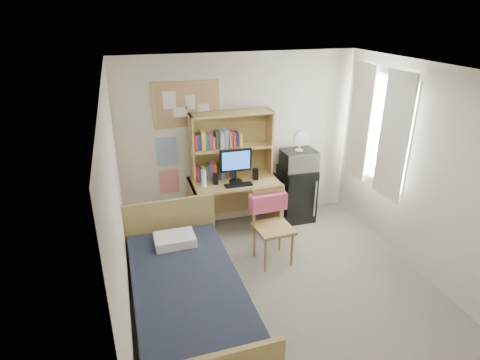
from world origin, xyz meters
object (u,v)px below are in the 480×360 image
object	(u,v)px
speaker_right	(255,174)
desk_fan	(300,141)
bulletin_board	(186,104)
bed	(189,306)
mini_fridge	(296,193)
desk	(235,205)
desk_chair	(274,228)
microwave	(299,160)
monitor	(236,166)
speaker_left	(216,179)

from	to	relation	value
speaker_right	desk_fan	xyz separation A→B (m)	(0.74, 0.12, 0.40)
bulletin_board	bed	bearing A→B (deg)	-101.38
bulletin_board	mini_fridge	size ratio (longest dim) A/B	1.08
desk	desk_chair	distance (m)	0.99
bulletin_board	desk_fan	world-z (taller)	bulletin_board
bulletin_board	microwave	xyz separation A→B (m)	(1.64, -0.28, -0.90)
monitor	desk_fan	distance (m)	1.07
speaker_left	speaker_right	distance (m)	0.60
monitor	microwave	distance (m)	1.05
speaker_left	microwave	size ratio (longest dim) A/B	0.32
desk_chair	microwave	distance (m)	1.37
bulletin_board	speaker_left	size ratio (longest dim) A/B	5.78
bulletin_board	desk	bearing A→B (deg)	-29.22
bulletin_board	bed	xyz separation A→B (m)	(-0.44, -2.21, -1.61)
desk_chair	microwave	size ratio (longest dim) A/B	2.00
bed	speaker_left	xyz separation A→B (m)	(0.74, 1.82, 0.60)
bulletin_board	desk_chair	bearing A→B (deg)	-56.33
monitor	speaker_right	distance (m)	0.34
desk	speaker_right	size ratio (longest dim) A/B	7.78
bulletin_board	microwave	bearing A→B (deg)	-9.68
speaker_left	desk	bearing A→B (deg)	11.31
desk_fan	bed	bearing A→B (deg)	-137.25
desk	speaker_right	distance (m)	0.58
desk_chair	speaker_left	size ratio (longest dim) A/B	6.28
monitor	speaker_left	size ratio (longest dim) A/B	3.05
microwave	desk_fan	size ratio (longest dim) A/B	1.68
mini_fridge	speaker_left	xyz separation A→B (m)	(-1.34, -0.13, 0.47)
desk_chair	bulletin_board	bearing A→B (deg)	120.85
mini_fridge	bed	world-z (taller)	mini_fridge
desk_chair	desk_fan	world-z (taller)	desk_fan
bed	desk_chair	bearing A→B (deg)	34.52
bulletin_board	speaker_right	bearing A→B (deg)	-23.81
bulletin_board	desk_fan	size ratio (longest dim) A/B	3.10
monitor	speaker_right	world-z (taller)	monitor
bulletin_board	speaker_right	world-z (taller)	bulletin_board
desk_chair	desk_fan	distance (m)	1.51
mini_fridge	speaker_left	bearing A→B (deg)	-174.36
bed	microwave	world-z (taller)	microwave
speaker_right	desk_fan	distance (m)	0.85
bed	desk	bearing A→B (deg)	60.00
monitor	speaker_right	size ratio (longest dim) A/B	2.92
desk	speaker_right	bearing A→B (deg)	-11.31
monitor	bulletin_board	bearing A→B (deg)	146.87
desk_fan	speaker_right	bearing A→B (deg)	-171.07
speaker_right	mini_fridge	bearing A→B (deg)	10.80
mini_fridge	desk_fan	distance (m)	0.88
speaker_right	bed	bearing A→B (deg)	-126.24
speaker_left	speaker_right	size ratio (longest dim) A/B	0.96
microwave	bulletin_board	bearing A→B (deg)	170.25
monitor	desk_chair	bearing A→B (deg)	-73.58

